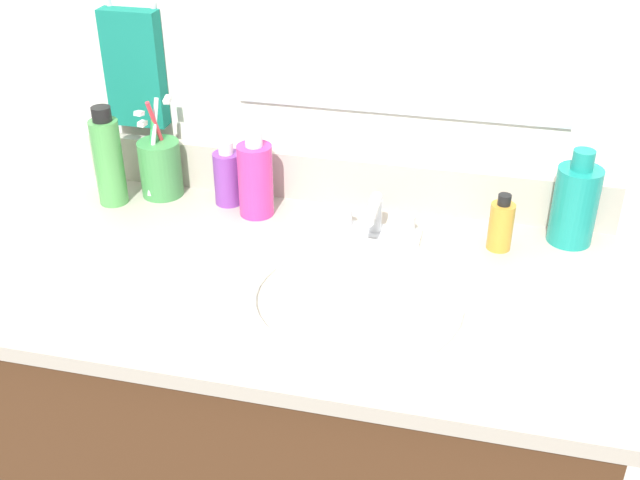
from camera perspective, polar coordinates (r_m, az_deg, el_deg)
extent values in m
cube|color=#4C2D19|center=(1.49, -1.03, -15.08)|extent=(0.96, 0.51, 0.72)
cube|color=#B2A899|center=(1.25, -1.19, -3.11)|extent=(1.00, 0.55, 0.03)
cube|color=#B2A899|center=(1.45, 1.40, 4.47)|extent=(1.00, 0.02, 0.09)
cube|color=white|center=(1.57, 1.82, 0.84)|extent=(2.10, 0.04, 1.30)
torus|color=silver|center=(1.51, -13.74, 16.68)|extent=(0.10, 0.01, 0.10)
cube|color=#147260|center=(1.53, -13.48, 12.15)|extent=(0.11, 0.04, 0.22)
torus|color=white|center=(1.19, 2.38, -4.25)|extent=(0.34, 0.34, 0.02)
ellipsoid|color=white|center=(1.21, 2.33, -5.99)|extent=(0.29, 0.29, 0.11)
cylinder|color=#B2B5BA|center=(1.23, 2.30, -7.29)|extent=(0.04, 0.04, 0.01)
cube|color=silver|center=(1.35, 4.04, 0.51)|extent=(0.16, 0.05, 0.01)
cylinder|color=silver|center=(1.34, 4.10, 1.85)|extent=(0.02, 0.02, 0.06)
cylinder|color=silver|center=(1.29, 3.88, 2.29)|extent=(0.02, 0.09, 0.02)
cylinder|color=silver|center=(1.35, 1.78, 1.67)|extent=(0.03, 0.03, 0.04)
cylinder|color=silver|center=(1.34, 6.41, 1.13)|extent=(0.03, 0.03, 0.04)
cylinder|color=gold|center=(1.33, 13.15, 0.97)|extent=(0.04, 0.04, 0.08)
cylinder|color=black|center=(1.31, 13.41, 2.90)|extent=(0.02, 0.02, 0.02)
cylinder|color=teal|center=(1.38, 18.21, 2.41)|extent=(0.08, 0.08, 0.14)
cylinder|color=teal|center=(1.34, 18.79, 5.59)|extent=(0.04, 0.04, 0.03)
cylinder|color=#7A3899|center=(1.45, -6.80, 4.53)|extent=(0.05, 0.05, 0.10)
cylinder|color=white|center=(1.42, -6.95, 6.75)|extent=(0.03, 0.03, 0.02)
cylinder|color=#4C9E4C|center=(1.48, -15.27, 5.52)|extent=(0.05, 0.05, 0.16)
cylinder|color=black|center=(1.45, -15.78, 8.91)|extent=(0.04, 0.04, 0.03)
cylinder|color=#D8338C|center=(1.40, -4.76, 4.39)|extent=(0.06, 0.06, 0.13)
cylinder|color=white|center=(1.37, -4.90, 7.42)|extent=(0.03, 0.03, 0.03)
cylinder|color=#3F8C47|center=(1.50, -11.64, 5.18)|extent=(0.08, 0.08, 0.11)
cylinder|color=#D8333F|center=(1.49, -11.53, 7.10)|extent=(0.02, 0.07, 0.18)
cube|color=white|center=(1.49, -11.14, 10.10)|extent=(0.01, 0.02, 0.01)
cylinder|color=white|center=(1.47, -12.18, 6.66)|extent=(0.02, 0.05, 0.18)
cube|color=white|center=(1.43, -13.15, 9.06)|extent=(0.01, 0.02, 0.01)
cylinder|color=green|center=(1.48, -12.25, 6.15)|extent=(0.02, 0.02, 0.15)
cube|color=white|center=(1.46, -12.92, 8.35)|extent=(0.01, 0.02, 0.01)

